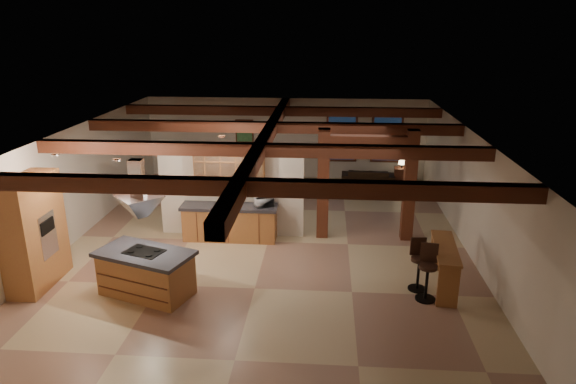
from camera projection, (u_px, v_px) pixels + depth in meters
name	position (u px, v px, depth m)	size (l,w,h in m)	color
ground	(268.00, 242.00, 13.31)	(12.00, 12.00, 0.00)	tan
room_walls	(267.00, 176.00, 12.76)	(12.00, 12.00, 12.00)	beige
ceiling_beams	(266.00, 137.00, 12.45)	(10.00, 12.00, 0.28)	#432010
timber_posts	(367.00, 173.00, 13.06)	(2.50, 0.30, 2.90)	#432010
partition_wall	(232.00, 195.00, 13.52)	(3.80, 0.18, 2.20)	beige
pantry_cabinet	(34.00, 232.00, 10.81)	(0.67, 1.60, 2.40)	brown
back_counter	(230.00, 222.00, 13.34)	(2.50, 0.66, 0.94)	brown
upper_display_cabinet	(229.00, 169.00, 13.10)	(1.80, 0.36, 0.95)	brown
range_hood	(141.00, 214.00, 10.20)	(1.10, 1.10, 1.40)	silver
back_windows	(364.00, 139.00, 18.27)	(2.70, 0.07, 1.70)	#432010
framed_art	(245.00, 131.00, 18.52)	(0.65, 0.05, 0.85)	#432010
recessed_cans	(136.00, 150.00, 10.77)	(3.16, 2.46, 0.03)	silver
kitchen_island	(146.00, 273.00, 10.60)	(2.19, 1.63, 0.97)	brown
dining_table	(254.00, 193.00, 16.03)	(2.02, 1.13, 0.71)	#3C1B0F
sofa	(368.00, 177.00, 18.04)	(1.84, 0.72, 0.54)	black
microwave	(264.00, 202.00, 13.09)	(0.46, 0.31, 0.25)	#BCBDC1
bar_counter	(444.00, 260.00, 10.82)	(0.63, 1.85, 0.95)	brown
side_table	(401.00, 176.00, 17.95)	(0.49, 0.49, 0.61)	#432010
table_lamp	(402.00, 162.00, 17.79)	(0.26, 0.26, 0.31)	black
bar_stool_a	(428.00, 272.00, 10.37)	(0.42, 0.43, 1.18)	black
bar_stool_b	(418.00, 264.00, 10.79)	(0.39, 0.40, 1.12)	black
dining_chairs	(254.00, 185.00, 15.96)	(2.17, 2.17, 1.19)	#432010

